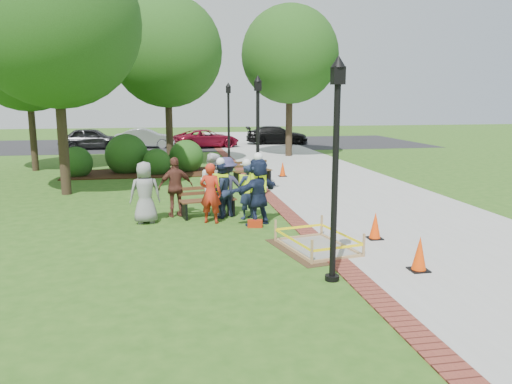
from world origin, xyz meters
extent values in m
plane|color=#285116|center=(0.00, 0.00, 0.00)|extent=(100.00, 100.00, 0.00)
cube|color=#9E9E99|center=(5.00, 10.00, 0.01)|extent=(6.00, 60.00, 0.02)
cube|color=maroon|center=(1.75, 10.00, 0.01)|extent=(0.50, 60.00, 0.03)
cube|color=#381E0F|center=(-3.00, 12.00, 0.02)|extent=(7.00, 3.00, 0.05)
cube|color=black|center=(0.00, 27.00, 0.00)|extent=(36.00, 12.00, 0.01)
cube|color=#47331E|center=(1.57, -0.97, 0.00)|extent=(2.13, 2.60, 0.01)
cube|color=gray|center=(1.57, -0.97, 0.02)|extent=(1.54, 2.00, 0.04)
cube|color=tan|center=(1.57, -0.97, 0.04)|extent=(1.68, 2.15, 0.08)
cube|color=tan|center=(1.57, -0.97, 0.28)|extent=(1.71, 2.18, 0.55)
cube|color=yellow|center=(1.57, -0.97, 0.30)|extent=(1.66, 2.12, 0.06)
cube|color=brown|center=(-0.68, 2.74, 0.51)|extent=(1.73, 0.79, 0.04)
cube|color=brown|center=(-0.73, 3.00, 0.77)|extent=(1.64, 0.36, 0.27)
cube|color=black|center=(-0.68, 2.74, 0.24)|extent=(1.59, 0.83, 0.49)
cube|color=#51391C|center=(1.68, 8.54, 0.51)|extent=(1.73, 0.98, 0.04)
cube|color=#51391C|center=(1.59, 8.80, 0.76)|extent=(1.59, 0.56, 0.27)
cube|color=black|center=(1.68, 8.54, 0.24)|extent=(1.60, 0.99, 0.49)
cube|color=black|center=(3.16, -2.84, 0.02)|extent=(0.38, 0.38, 0.05)
cone|color=#F24307|center=(3.16, -2.84, 0.40)|extent=(0.30, 0.30, 0.70)
cube|color=black|center=(3.24, -0.46, 0.02)|extent=(0.36, 0.36, 0.05)
cone|color=#FE4208|center=(3.24, -0.46, 0.38)|extent=(0.28, 0.28, 0.66)
cube|color=black|center=(3.29, 9.87, 0.02)|extent=(0.35, 0.35, 0.05)
cone|color=#EC4107|center=(3.29, 9.87, 0.37)|extent=(0.28, 0.28, 0.65)
cube|color=#AC280D|center=(0.48, 1.28, 0.10)|extent=(0.43, 0.28, 0.20)
cylinder|color=black|center=(1.25, -3.00, 1.90)|extent=(0.12, 0.12, 3.80)
cube|color=black|center=(1.25, -3.00, 3.90)|extent=(0.22, 0.22, 0.32)
cone|color=black|center=(1.25, -3.00, 4.15)|extent=(0.28, 0.28, 0.22)
cylinder|color=black|center=(1.25, -3.00, 0.05)|extent=(0.28, 0.28, 0.10)
cylinder|color=black|center=(1.25, 5.00, 1.90)|extent=(0.12, 0.12, 3.80)
cube|color=black|center=(1.25, 5.00, 3.90)|extent=(0.22, 0.22, 0.32)
cone|color=black|center=(1.25, 5.00, 4.15)|extent=(0.28, 0.28, 0.22)
cylinder|color=black|center=(1.25, 5.00, 0.05)|extent=(0.28, 0.28, 0.10)
cylinder|color=black|center=(1.25, 13.00, 1.90)|extent=(0.12, 0.12, 3.80)
cube|color=black|center=(1.25, 13.00, 3.90)|extent=(0.22, 0.22, 0.32)
cone|color=black|center=(1.25, 13.00, 4.15)|extent=(0.28, 0.28, 0.22)
cylinder|color=black|center=(1.25, 13.00, 0.05)|extent=(0.28, 0.28, 0.10)
cylinder|color=#3D2D1E|center=(-5.54, 7.25, 2.51)|extent=(0.36, 0.36, 5.02)
sphere|color=#204614|center=(-5.54, 7.25, 6.09)|extent=(5.98, 5.98, 5.98)
cylinder|color=#3D2D1E|center=(-1.66, 14.74, 2.40)|extent=(0.36, 0.36, 4.80)
sphere|color=#204614|center=(-1.66, 14.74, 5.83)|extent=(5.65, 5.65, 5.65)
cylinder|color=#3D2D1E|center=(5.53, 17.78, 2.49)|extent=(0.40, 0.40, 4.97)
sphere|color=#204614|center=(5.53, 17.78, 6.04)|extent=(5.77, 5.77, 5.77)
cylinder|color=#3D2D1E|center=(-8.19, 13.93, 2.33)|extent=(0.32, 0.32, 4.67)
sphere|color=#204614|center=(-8.19, 13.93, 5.67)|extent=(5.61, 5.61, 5.61)
sphere|color=#204614|center=(-5.88, 11.63, 0.00)|extent=(1.47, 1.47, 1.47)
sphere|color=#204614|center=(-3.71, 12.42, 0.00)|extent=(2.00, 2.00, 2.00)
sphere|color=#204614|center=(-2.31, 11.63, 0.00)|extent=(1.30, 1.30, 1.30)
sphere|color=#204614|center=(-0.91, 12.40, 0.00)|extent=(1.65, 1.65, 1.65)
sphere|color=#204614|center=(-2.86, 13.18, 0.00)|extent=(1.08, 1.08, 1.08)
imported|color=gray|center=(-2.48, 2.29, 0.88)|extent=(0.60, 0.42, 1.76)
imported|color=red|center=(-0.66, 1.97, 0.86)|extent=(0.64, 0.53, 1.72)
imported|color=silver|center=(-0.50, 3.01, 0.94)|extent=(0.71, 0.69, 1.89)
imported|color=brown|center=(-1.61, 2.94, 0.89)|extent=(0.64, 0.49, 1.79)
imported|color=#323054|center=(-0.12, 2.73, 0.89)|extent=(0.57, 0.37, 1.78)
imported|color=#1B2747|center=(0.62, 1.53, 0.94)|extent=(0.72, 0.67, 1.89)
cube|color=#C3F814|center=(0.62, 1.53, 1.21)|extent=(0.42, 0.26, 0.52)
sphere|color=white|center=(0.62, 1.53, 1.91)|extent=(0.25, 0.25, 0.25)
imported|color=#181A40|center=(0.42, 2.30, 0.81)|extent=(0.62, 0.58, 1.63)
cube|color=#C3F814|center=(0.42, 2.30, 1.05)|extent=(0.42, 0.26, 0.52)
sphere|color=white|center=(0.42, 2.30, 1.65)|extent=(0.25, 0.25, 0.25)
imported|color=#1B2746|center=(-0.31, 2.58, 0.82)|extent=(0.62, 0.56, 1.64)
cube|color=#C3F814|center=(-0.31, 2.58, 1.06)|extent=(0.42, 0.26, 0.52)
sphere|color=white|center=(-0.31, 2.58, 1.67)|extent=(0.25, 0.25, 0.25)
imported|color=black|center=(-6.89, 24.31, 0.00)|extent=(2.29, 5.02, 1.62)
imported|color=#999A9E|center=(-3.26, 24.58, 0.00)|extent=(2.23, 4.68, 1.49)
imported|color=maroon|center=(1.04, 24.05, 0.00)|extent=(2.86, 4.63, 1.40)
imported|color=black|center=(6.60, 25.86, 0.00)|extent=(2.50, 4.80, 1.50)
camera|label=1|loc=(-1.86, -11.84, 3.50)|focal=35.00mm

